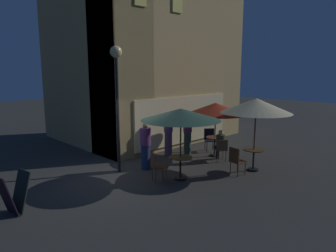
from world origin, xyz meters
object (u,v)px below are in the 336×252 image
object	(u,v)px
cafe_table_1	(215,143)
patron_standing_3	(188,134)
patio_umbrella_1	(216,109)
menu_sandwich_board	(13,193)
patio_umbrella_2	(181,115)
cafe_chair_3	(156,164)
cafe_chair_2	(210,138)
patron_seated_0	(220,143)
cafe_chair_0	(236,159)
cafe_table_2	(180,163)
street_lamp_near_corner	(117,77)
cafe_table_0	(254,155)
patio_umbrella_0	(256,106)
patron_standing_2	(146,146)
cafe_chair_1	(221,148)
patron_standing_1	(168,134)

from	to	relation	value
cafe_table_1	patron_standing_3	world-z (taller)	patron_standing_3
patio_umbrella_1	patron_standing_3	world-z (taller)	patio_umbrella_1
menu_sandwich_board	cafe_table_1	world-z (taller)	menu_sandwich_board
patio_umbrella_2	cafe_chair_3	bearing A→B (deg)	156.22
cafe_chair_2	patron_seated_0	bearing A→B (deg)	1.45
cafe_chair_0	patron_seated_0	world-z (taller)	patron_seated_0
cafe_table_2	patron_standing_3	world-z (taller)	patron_standing_3
street_lamp_near_corner	cafe_table_1	distance (m)	4.89
cafe_table_0	patio_umbrella_0	size ratio (longest dim) A/B	0.30
cafe_chair_2	patron_standing_2	distance (m)	3.66
cafe_chair_0	patron_standing_3	distance (m)	2.92
menu_sandwich_board	cafe_chair_1	size ratio (longest dim) A/B	1.17
cafe_table_1	patron_standing_2	distance (m)	3.20
patron_standing_1	patron_standing_2	bearing A→B (deg)	-45.87
cafe_chair_0	patio_umbrella_0	bearing A→B (deg)	-0.00
cafe_chair_3	patron_standing_1	distance (m)	3.14
patio_umbrella_0	cafe_chair_3	xyz separation A→B (m)	(-3.22, 1.46, -1.69)
street_lamp_near_corner	cafe_table_1	size ratio (longest dim) A/B	5.38
patio_umbrella_2	patron_seated_0	size ratio (longest dim) A/B	2.08
menu_sandwich_board	cafe_chair_0	xyz separation A→B (m)	(6.30, -2.09, 0.03)
menu_sandwich_board	cafe_table_2	bearing A→B (deg)	-22.37
patio_umbrella_2	patron_standing_3	world-z (taller)	patio_umbrella_2
patio_umbrella_2	patron_standing_2	distance (m)	2.02
patio_umbrella_0	cafe_chair_1	distance (m)	2.26
cafe_table_2	patio_umbrella_2	bearing A→B (deg)	180.00
patron_seated_0	patron_standing_1	xyz separation A→B (m)	(-0.96, 1.89, 0.22)
cafe_table_2	cafe_chair_3	bearing A→B (deg)	156.22
cafe_chair_2	cafe_chair_3	bearing A→B (deg)	-35.58
cafe_table_1	cafe_chair_1	bearing A→B (deg)	-123.75
cafe_chair_3	cafe_table_0	bearing A→B (deg)	-0.58
menu_sandwich_board	cafe_chair_2	xyz separation A→B (m)	(8.19, 0.55, 0.05)
menu_sandwich_board	cafe_chair_0	distance (m)	6.64
cafe_chair_0	cafe_chair_3	bearing A→B (deg)	160.03
cafe_table_0	patio_umbrella_2	world-z (taller)	patio_umbrella_2
patio_umbrella_0	cafe_chair_0	distance (m)	1.92
patron_seated_0	patron_standing_3	xyz separation A→B (m)	(-0.33, 1.41, 0.19)
cafe_table_0	patron_standing_2	distance (m)	3.77
patio_umbrella_1	patron_seated_0	bearing A→B (deg)	-123.75
menu_sandwich_board	patron_standing_3	world-z (taller)	patron_standing_3
patron_standing_2	street_lamp_near_corner	bearing A→B (deg)	14.79
cafe_table_0	cafe_table_2	size ratio (longest dim) A/B	1.02
menu_sandwich_board	patron_standing_2	world-z (taller)	patron_standing_2
cafe_chair_2	patron_standing_1	distance (m)	1.99
patio_umbrella_0	patio_umbrella_1	world-z (taller)	patio_umbrella_0
cafe_chair_1	cafe_chair_2	distance (m)	1.65
menu_sandwich_board	cafe_table_2	size ratio (longest dim) A/B	1.35
cafe_table_1	patio_umbrella_2	world-z (taller)	patio_umbrella_2
street_lamp_near_corner	patio_umbrella_0	world-z (taller)	street_lamp_near_corner
cafe_table_2	patio_umbrella_1	bearing A→B (deg)	17.77
cafe_chair_3	patron_standing_1	world-z (taller)	patron_standing_1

